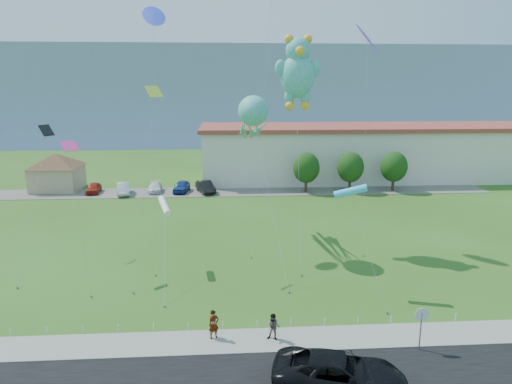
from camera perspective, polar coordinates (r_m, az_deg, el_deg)
ground at (r=29.00m, az=-2.07°, el=-15.43°), size 160.00×160.00×0.00m
sidewalk at (r=26.58m, az=-1.88°, el=-18.13°), size 80.00×2.50×0.10m
parking_strip at (r=62.07m, az=-3.07°, el=0.05°), size 70.00×6.00×0.06m
hill_ridge at (r=145.55m, az=-3.60°, el=12.30°), size 160.00×50.00×25.00m
pavilion at (r=68.53m, az=-23.66°, el=2.75°), size 9.20×9.20×5.00m
warehouse at (r=75.10m, az=17.12°, el=4.90°), size 61.00×15.00×8.20m
stop_sign at (r=26.44m, az=19.99°, el=-14.64°), size 0.80×0.07×2.50m
rope_fence at (r=27.74m, az=-1.99°, el=-16.24°), size 26.05×0.05×0.50m
tree_near at (r=61.37m, az=6.30°, el=3.04°), size 3.60×3.60×5.47m
tree_mid at (r=62.69m, az=11.71°, el=3.05°), size 3.60×3.60×5.47m
tree_far at (r=64.55m, az=16.86°, el=3.04°), size 3.60×3.60×5.47m
suv at (r=22.85m, az=10.41°, el=-21.48°), size 6.69×4.36×1.71m
pedestrian_left at (r=26.46m, az=-5.30°, el=-16.15°), size 0.71×0.61×1.66m
pedestrian_right at (r=26.25m, az=2.21°, el=-16.51°), size 0.89×0.78×1.52m
parked_car_red at (r=64.76m, az=-19.62°, el=0.48°), size 1.88×4.03×1.33m
parked_car_silver at (r=62.65m, az=-16.25°, el=0.40°), size 2.57×4.81×1.50m
parked_car_white at (r=63.14m, az=-12.50°, el=0.57°), size 1.99×4.32×1.22m
parked_car_blue at (r=62.39m, az=-9.29°, el=0.69°), size 2.29×4.56×1.49m
parked_car_black at (r=61.56m, az=-6.34°, el=0.65°), size 3.04×4.99×1.55m
octopus_kite at (r=38.99m, az=-0.45°, el=9.08°), size 3.21×15.49×13.19m
teddy_bear_kite at (r=39.99m, az=5.24°, el=14.87°), size 3.90×9.22×18.12m
small_kite_yellow at (r=34.77m, az=-12.92°, el=9.36°), size 1.89×6.36×13.93m
small_kite_pink at (r=35.72m, az=-22.05°, el=3.63°), size 2.95×5.83×10.05m
small_kite_black at (r=41.40m, az=-25.03°, el=5.18°), size 1.29×9.35×10.73m
small_kite_blue at (r=41.64m, az=-12.65°, el=20.02°), size 1.80×9.53×20.38m
small_kite_white at (r=35.34m, az=-11.38°, el=-1.78°), size 0.96×7.94×5.44m
small_kite_purple at (r=43.80m, az=13.74°, el=17.64°), size 2.36×7.39×18.81m
small_kite_cyan at (r=31.11m, az=11.76°, el=-0.02°), size 1.90×5.05×7.44m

